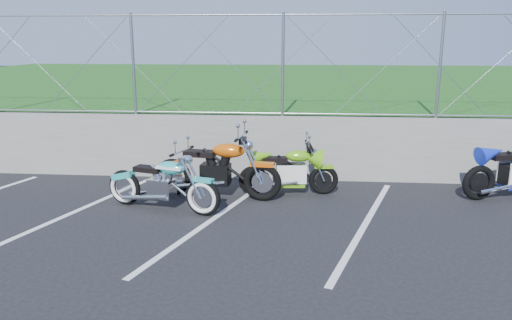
{
  "coord_description": "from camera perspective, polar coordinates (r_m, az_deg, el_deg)",
  "views": [
    {
      "loc": [
        1.32,
        -6.42,
        2.81
      ],
      "look_at": [
        0.66,
        1.3,
        0.91
      ],
      "focal_mm": 35.0,
      "sensor_mm": 36.0,
      "label": 1
    }
  ],
  "objects": [
    {
      "name": "ground",
      "position": [
        7.13,
        -6.28,
        -9.54
      ],
      "size": [
        90.0,
        90.0,
        0.0
      ],
      "primitive_type": "plane",
      "color": "black",
      "rests_on": "ground"
    },
    {
      "name": "retaining_wall",
      "position": [
        10.24,
        -2.64,
        1.55
      ],
      "size": [
        30.0,
        0.22,
        1.3
      ],
      "primitive_type": "cube",
      "color": "slate",
      "rests_on": "ground"
    },
    {
      "name": "grass_field",
      "position": [
        20.08,
        1.09,
        7.55
      ],
      "size": [
        30.0,
        20.0,
        1.3
      ],
      "primitive_type": "cube",
      "color": "#194C14",
      "rests_on": "ground"
    },
    {
      "name": "chain_link_fence",
      "position": [
        10.02,
        -2.74,
        10.81
      ],
      "size": [
        28.0,
        0.03,
        2.0
      ],
      "color": "gray",
      "rests_on": "retaining_wall"
    },
    {
      "name": "parking_lines",
      "position": [
        7.94,
        3.72,
        -7.0
      ],
      "size": [
        18.29,
        4.31,
        0.01
      ],
      "color": "silver",
      "rests_on": "ground"
    },
    {
      "name": "cruiser_turquoise",
      "position": [
        8.44,
        -10.5,
        -2.9
      ],
      "size": [
        2.07,
        0.79,
        1.06
      ],
      "rotation": [
        0.0,
        0.0,
        -0.29
      ],
      "color": "black",
      "rests_on": "ground"
    },
    {
      "name": "naked_orange",
      "position": [
        8.94,
        -4.3,
        -1.27
      ],
      "size": [
        2.35,
        0.8,
        1.17
      ],
      "rotation": [
        0.0,
        0.0,
        -0.12
      ],
      "color": "black",
      "rests_on": "ground"
    },
    {
      "name": "sportbike_green",
      "position": [
        9.16,
        3.91,
        -1.47
      ],
      "size": [
        1.84,
        0.65,
        0.95
      ],
      "rotation": [
        0.0,
        0.0,
        0.1
      ],
      "color": "black",
      "rests_on": "ground"
    }
  ]
}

